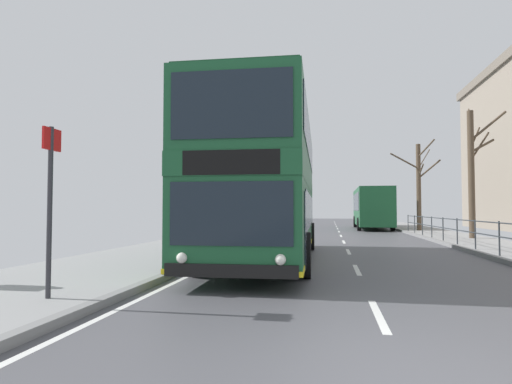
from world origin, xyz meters
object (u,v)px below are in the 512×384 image
object	(u,v)px
bare_tree_far_00	(473,170)
background_bus_far_lane	(372,207)
bus_stop_sign_near	(50,193)
bare_tree_far_01	(419,183)
double_decker_bus_main	(267,185)

from	to	relation	value
bare_tree_far_00	background_bus_far_lane	bearing A→B (deg)	106.03
bus_stop_sign_near	bare_tree_far_00	xyz separation A→B (m)	(11.51, 16.47, 1.70)
background_bus_far_lane	bare_tree_far_01	size ratio (longest dim) A/B	1.69
double_decker_bus_main	bare_tree_far_01	world-z (taller)	bare_tree_far_01
background_bus_far_lane	bus_stop_sign_near	xyz separation A→B (m)	(-7.86, -29.17, 0.09)
background_bus_far_lane	double_decker_bus_main	bearing A→B (deg)	-103.34
double_decker_bus_main	bare_tree_far_00	bearing A→B (deg)	47.22
bus_stop_sign_near	bare_tree_far_00	bearing A→B (deg)	55.06
background_bus_far_lane	bare_tree_far_00	size ratio (longest dim) A/B	1.52
background_bus_far_lane	bare_tree_far_01	bearing A→B (deg)	-61.16
double_decker_bus_main	bus_stop_sign_near	distance (m)	7.28
background_bus_far_lane	bare_tree_far_01	world-z (taller)	bare_tree_far_01
double_decker_bus_main	bare_tree_far_01	size ratio (longest dim) A/B	1.86
background_bus_far_lane	bare_tree_far_00	bearing A→B (deg)	-73.97
background_bus_far_lane	bare_tree_far_01	xyz separation A→B (m)	(2.66, -4.83, 1.59)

